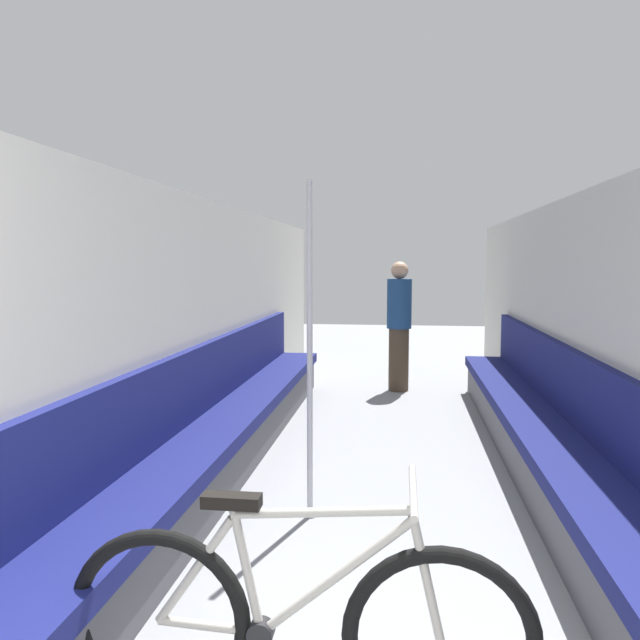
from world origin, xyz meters
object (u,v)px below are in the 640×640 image
object	(u,v)px
bicycle	(295,625)
grab_pole_near	(310,357)
passenger_standing	(399,325)
bench_seat_row_left	(226,428)
bench_seat_row_right	(547,440)

from	to	relation	value
bicycle	grab_pole_near	world-z (taller)	grab_pole_near
bicycle	passenger_standing	distance (m)	5.68
bench_seat_row_left	grab_pole_near	distance (m)	1.36
bench_seat_row_right	bench_seat_row_left	bearing A→B (deg)	180.00
bench_seat_row_left	grab_pole_near	bearing A→B (deg)	-47.56
bench_seat_row_left	bicycle	xyz separation A→B (m)	(0.99, -2.59, 0.05)
bench_seat_row_right	passenger_standing	bearing A→B (deg)	109.48
bicycle	passenger_standing	size ratio (longest dim) A/B	1.03
bench_seat_row_right	bicycle	world-z (taller)	bench_seat_row_right
grab_pole_near	passenger_standing	world-z (taller)	grab_pole_near
bench_seat_row_left	passenger_standing	xyz separation A→B (m)	(1.30, 3.06, 0.52)
bicycle	passenger_standing	world-z (taller)	passenger_standing
grab_pole_near	bicycle	bearing A→B (deg)	-83.17
bicycle	bench_seat_row_right	bearing A→B (deg)	50.76
grab_pole_near	bench_seat_row_left	bearing A→B (deg)	132.44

